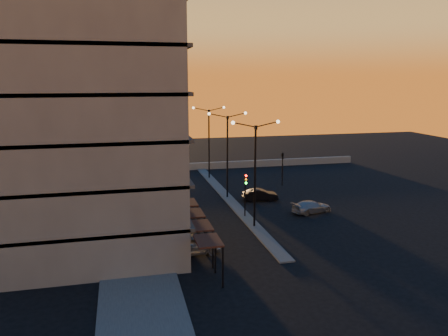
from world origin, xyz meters
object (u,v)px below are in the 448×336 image
at_px(car_sedan, 260,195).
at_px(car_wagon, 312,207).
at_px(streetlamp_mid, 227,148).
at_px(traffic_light_main, 246,188).
at_px(car_hatchback, 191,244).

xyz_separation_m(car_sedan, car_wagon, (3.57, -5.36, -0.04)).
distance_m(streetlamp_mid, car_wagon, 11.10).
distance_m(traffic_light_main, car_wagon, 7.16).
height_order(car_hatchback, car_sedan, car_hatchback).
bearing_deg(car_hatchback, streetlamp_mid, -25.73).
bearing_deg(car_sedan, car_wagon, -139.61).
height_order(traffic_light_main, car_wagon, traffic_light_main).
xyz_separation_m(car_hatchback, car_wagon, (13.28, 7.49, -0.18)).
bearing_deg(traffic_light_main, streetlamp_mid, 90.00).
xyz_separation_m(traffic_light_main, car_wagon, (6.78, -0.10, -2.29)).
height_order(streetlamp_mid, traffic_light_main, streetlamp_mid).
bearing_deg(car_hatchback, traffic_light_main, -42.47).
bearing_deg(streetlamp_mid, car_hatchback, -113.82).
distance_m(traffic_light_main, car_sedan, 6.56).
bearing_deg(car_wagon, streetlamp_mid, 29.64).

